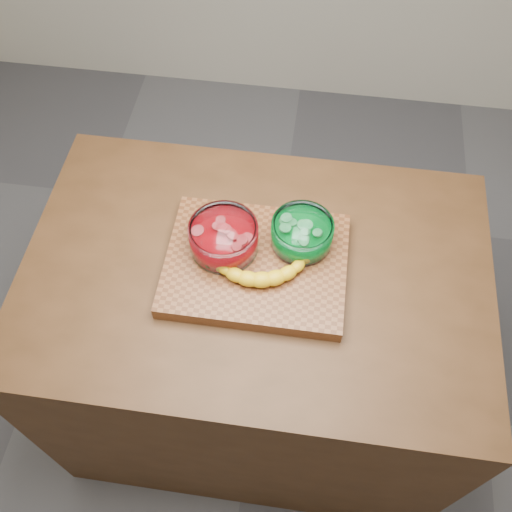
# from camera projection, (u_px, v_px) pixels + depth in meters

# --- Properties ---
(ground) EXTENTS (3.50, 3.50, 0.00)m
(ground) POSITION_uv_depth(u_px,v_px,m) (256.00, 392.00, 2.20)
(ground) COLOR #545458
(ground) RESTS_ON ground
(counter) EXTENTS (1.20, 0.80, 0.90)m
(counter) POSITION_uv_depth(u_px,v_px,m) (256.00, 343.00, 1.82)
(counter) COLOR #462A15
(counter) RESTS_ON ground
(cutting_board) EXTENTS (0.45, 0.35, 0.04)m
(cutting_board) POSITION_uv_depth(u_px,v_px,m) (256.00, 265.00, 1.43)
(cutting_board) COLOR brown
(cutting_board) RESTS_ON counter
(bowl_red) EXTENTS (0.17, 0.17, 0.08)m
(bowl_red) POSITION_uv_depth(u_px,v_px,m) (224.00, 238.00, 1.41)
(bowl_red) COLOR white
(bowl_red) RESTS_ON cutting_board
(bowl_green) EXTENTS (0.16, 0.16, 0.07)m
(bowl_green) POSITION_uv_depth(u_px,v_px,m) (302.00, 233.00, 1.42)
(bowl_green) COLOR white
(bowl_green) RESTS_ON cutting_board
(banana) EXTENTS (0.28, 0.14, 0.04)m
(banana) POSITION_uv_depth(u_px,v_px,m) (259.00, 266.00, 1.38)
(banana) COLOR gold
(banana) RESTS_ON cutting_board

